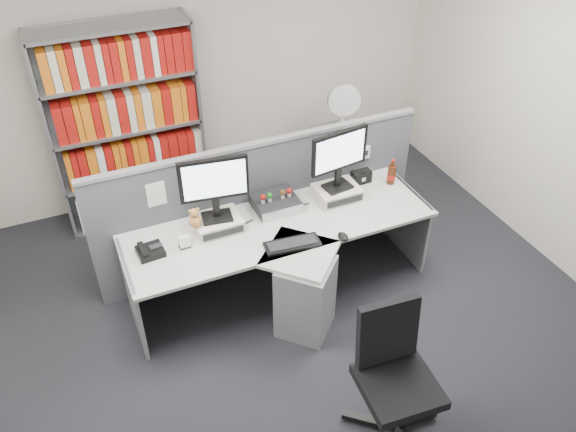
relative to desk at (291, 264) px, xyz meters
name	(u,v)px	position (x,y,z in m)	size (l,w,h in m)	color
ground	(320,352)	(0.00, -0.60, -0.46)	(5.50, 5.50, 0.00)	#23252A
room_shell	(330,161)	(0.00, -0.60, 1.33)	(5.04, 5.54, 2.72)	beige
partition	(262,203)	(0.00, 0.65, 0.19)	(3.00, 0.08, 1.27)	#4F525A
desk	(291,264)	(0.00, 0.00, 0.00)	(2.60, 1.20, 0.72)	#B8B8B2
monitor_riser_left	(218,223)	(-0.49, 0.38, 0.31)	(0.38, 0.31, 0.10)	beige
monitor_riser_right	(337,192)	(0.61, 0.38, 0.31)	(0.38, 0.31, 0.10)	beige
monitor_left	(214,184)	(-0.49, 0.38, 0.70)	(0.55, 0.21, 0.56)	black
monitor_right	(339,155)	(0.61, 0.38, 0.69)	(0.54, 0.20, 0.55)	black
desktop_pc	(276,203)	(0.06, 0.45, 0.31)	(0.37, 0.33, 0.10)	black
figurines	(276,195)	(0.06, 0.43, 0.41)	(0.29, 0.05, 0.09)	beige
keyboard	(292,244)	(-0.02, -0.07, 0.28)	(0.46, 0.21, 0.03)	black
mouse	(343,237)	(0.39, -0.16, 0.29)	(0.08, 0.12, 0.05)	black
desk_phone	(150,251)	(-1.07, 0.28, 0.30)	(0.21, 0.20, 0.09)	black
desk_calendar	(184,242)	(-0.80, 0.25, 0.31)	(0.09, 0.07, 0.11)	black
plush_toy	(195,219)	(-0.68, 0.35, 0.44)	(0.10, 0.10, 0.17)	#B3793B
speaker	(361,177)	(0.92, 0.50, 0.32)	(0.17, 0.10, 0.12)	black
cola_bottle	(391,174)	(1.16, 0.38, 0.36)	(0.08, 0.08, 0.25)	#3F190A
shelving_unit	(127,131)	(-0.90, 1.85, 0.52)	(1.41, 0.40, 2.00)	gray
filing_cabinet	(340,163)	(1.20, 1.40, -0.11)	(0.45, 0.61, 0.70)	gray
desk_fan	(344,104)	(1.20, 1.40, 0.59)	(0.32, 0.20, 0.55)	white
office_chair	(394,372)	(0.15, -1.34, 0.09)	(0.66, 0.68, 1.03)	silver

